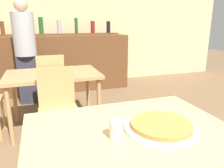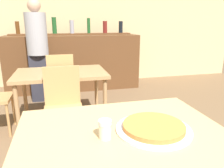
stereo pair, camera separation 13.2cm
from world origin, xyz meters
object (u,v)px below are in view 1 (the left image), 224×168
Objects in this scene: chair_far_side_front at (58,104)px; person_standing at (25,49)px; chair_far_side_back at (51,79)px; cheese_shaker at (116,129)px; pizza_tray at (161,126)px.

person_standing is (-0.34, 1.63, 0.40)m from chair_far_side_front.
person_standing is at bearing 101.79° from chair_far_side_front.
chair_far_side_front is 1.00× the size of chair_far_side_back.
person_standing is at bearing 100.17° from cheese_shaker.
cheese_shaker is (0.18, -2.35, 0.31)m from chair_far_side_back.
cheese_shaker is 2.95m from person_standing.
chair_far_side_back reaches higher than cheese_shaker.
chair_far_side_front is 2.21× the size of pizza_tray.
person_standing reaches higher than chair_far_side_front.
cheese_shaker is at bearing 94.39° from chair_far_side_back.
chair_far_side_back is 0.76m from person_standing.
chair_far_side_front is at bearing -78.21° from person_standing.
cheese_shaker is (0.18, -1.27, 0.31)m from chair_far_side_front.
person_standing is at bearing 105.28° from pizza_tray.
pizza_tray is 0.24× the size of person_standing.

